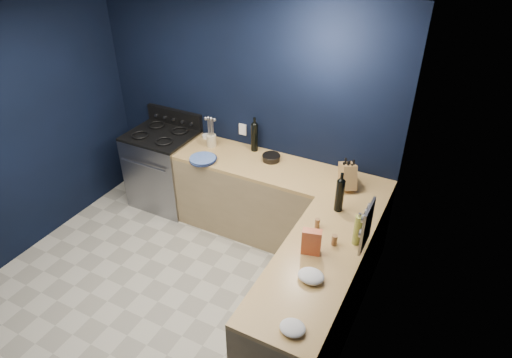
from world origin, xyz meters
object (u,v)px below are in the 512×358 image
Objects in this scene: utensil_crock at (211,141)px; crouton_bag at (311,242)px; knife_block at (347,176)px; plate_stack at (203,159)px; gas_range at (165,170)px.

crouton_bag is at bearing -34.90° from utensil_crock.
crouton_bag is (0.04, -1.05, -0.01)m from knife_block.
plate_stack is 1.54m from knife_block.
utensil_crock is 0.61× the size of crouton_bag.
knife_block reaches higher than plate_stack.
plate_stack is at bearing 137.40° from crouton_bag.
knife_block is 1.05m from crouton_bag.
knife_block reaches higher than utensil_crock.
plate_stack is 1.77m from crouton_bag.
crouton_bag is at bearing -27.94° from plate_stack.
gas_range is 0.89m from plate_stack.
crouton_bag is (1.56, -0.83, 0.09)m from plate_stack.
gas_range is 4.11× the size of crouton_bag.
gas_range is 3.24× the size of plate_stack.
utensil_crock is 0.57× the size of knife_block.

